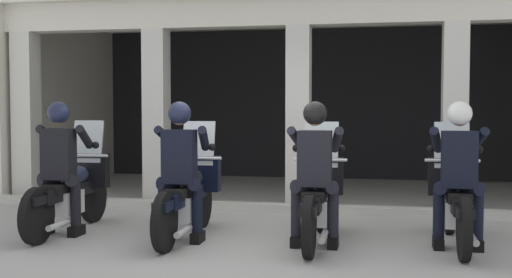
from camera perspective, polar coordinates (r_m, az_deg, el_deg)
ground_plane at (r=10.26m, az=2.92°, el=-5.63°), size 80.00×80.00×0.00m
station_building at (r=11.94m, az=5.31°, el=5.70°), size 10.11×4.67×3.33m
kerb_strip at (r=9.22m, az=3.41°, el=-6.23°), size 9.61×0.24×0.12m
motorcycle_far_left at (r=8.16m, az=-16.14°, el=-4.42°), size 0.62×2.04×1.35m
police_officer_far_left at (r=7.87m, az=-17.15°, el=-1.50°), size 0.63×0.61×1.58m
motorcycle_center_left at (r=7.51m, az=-6.10°, el=-4.95°), size 0.62×2.04×1.35m
police_officer_center_left at (r=7.19m, az=-6.80°, el=-1.80°), size 0.63×0.61×1.58m
motorcycle_center_right at (r=7.24m, az=5.54°, el=-5.25°), size 0.62×2.04×1.35m
police_officer_center_right at (r=6.91m, az=5.31°, el=-1.99°), size 0.63×0.61×1.58m
motorcycle_far_right at (r=7.43m, az=17.42°, el=-5.16°), size 0.62×2.04×1.35m
police_officer_far_right at (r=7.10m, az=17.71°, el=-1.98°), size 0.63×0.61×1.58m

